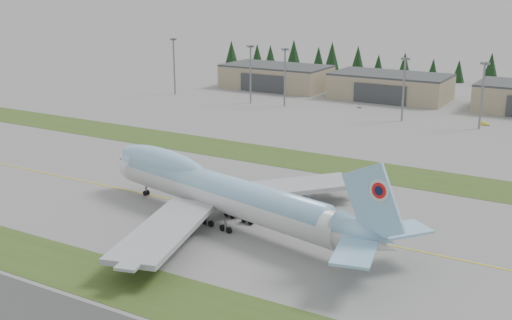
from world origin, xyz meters
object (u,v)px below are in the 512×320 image
Objects in this scene: hangar_left at (276,77)px; service_vehicle_a at (360,108)px; hangar_center at (390,86)px; service_vehicle_b at (484,125)px; boeing_747_freighter at (221,192)px.

hangar_left is 15.60× the size of service_vehicle_a.
hangar_left is 55.00m from hangar_center.
service_vehicle_b is (100.33, -32.03, -5.39)m from hangar_left.
hangar_left is 105.46m from service_vehicle_b.
service_vehicle_b is at bearing -35.24° from hangar_center.
boeing_747_freighter is 21.82× the size of service_vehicle_b.
boeing_747_freighter is 1.63× the size of hangar_center.
boeing_747_freighter reaches higher than hangar_center.
service_vehicle_a is (-3.90, -24.59, -5.39)m from hangar_center.
boeing_747_freighter is 156.98m from hangar_center.
service_vehicle_a is (-20.81, 131.47, -6.79)m from boeing_747_freighter.
service_vehicle_a is at bearing 79.23° from service_vehicle_b.
service_vehicle_a is 49.79m from service_vehicle_b.
hangar_center is (55.00, 0.00, 0.00)m from hangar_left.
boeing_747_freighter is 127.42m from service_vehicle_b.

